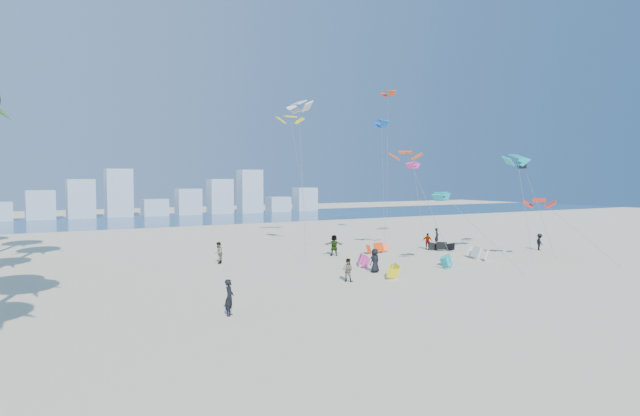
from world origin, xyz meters
TOP-DOWN VIEW (x-y plane):
  - ground at (0.00, 0.00)m, footprint 220.00×220.00m
  - ocean at (0.00, 72.00)m, footprint 220.00×220.00m
  - kitesurfer_near at (-9.16, 4.32)m, footprint 0.73×0.79m
  - kitesurfer_mid at (1.08, 9.20)m, footprint 0.93×0.95m
  - kitesurfers_far at (10.16, 18.03)m, footprint 30.12×11.65m
  - grounded_kites at (11.09, 13.71)m, footprint 15.24×12.30m
  - flying_kites at (16.35, 22.28)m, footprint 23.98×35.67m
  - distant_skyline at (-1.19, 82.00)m, footprint 85.00×3.00m

SIDE VIEW (x-z plane):
  - ground at x=0.00m, z-range 0.00..0.00m
  - ocean at x=0.00m, z-range 0.01..0.01m
  - grounded_kites at x=11.09m, z-range -0.04..0.90m
  - kitesurfer_mid at x=1.08m, z-range 0.00..1.54m
  - kitesurfers_far at x=10.16m, z-range -0.06..1.78m
  - kitesurfer_near at x=-9.16m, z-range 0.00..1.82m
  - distant_skyline at x=-1.19m, z-range -1.11..7.29m
  - flying_kites at x=16.35m, z-range 1.41..19.90m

